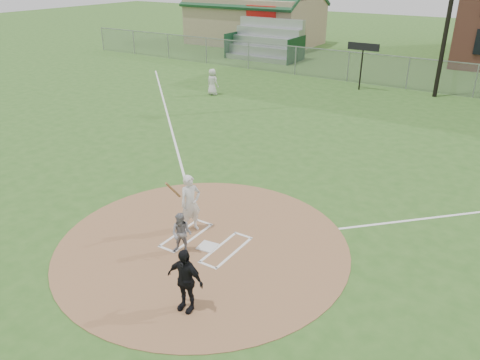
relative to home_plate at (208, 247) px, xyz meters
The scene contains 13 objects.
ground 0.20m from the home_plate, behind, with size 140.00×140.00×0.00m, color #305C1F.
dirt_circle 0.19m from the home_plate, behind, with size 8.40×8.40×0.02m, color #9A6D48.
home_plate is the anchor object (origin of this frame).
foul_line_third 12.88m from the home_plate, 135.50° to the left, with size 0.10×24.00×0.01m, color white.
catcher 0.95m from the home_plate, 125.30° to the right, with size 0.60×0.47×1.23m, color gray.
umpire 2.75m from the home_plate, 64.65° to the right, with size 0.95×0.40×1.62m, color black.
ondeck_player 17.23m from the home_plate, 125.09° to the left, with size 0.78×0.51×1.60m, color silver.
batters_boxes 0.26m from the home_plate, 136.47° to the left, with size 2.08×1.88×0.01m.
batter_at_plate 1.43m from the home_plate, 151.60° to the left, with size 0.67×1.09×1.80m.
outfield_fence 22.05m from the home_plate, 90.49° to the left, with size 56.08×0.08×2.03m.
bleachers 29.40m from the home_plate, 116.70° to the left, with size 6.08×3.20×3.20m.
clubhouse 37.77m from the home_plate, 118.84° to the left, with size 12.20×8.71×6.23m.
scoreboard_sign 20.54m from the home_plate, 97.57° to the left, with size 2.00×0.10×2.93m.
Camera 1 is at (7.08, -9.09, 7.41)m, focal length 35.00 mm.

